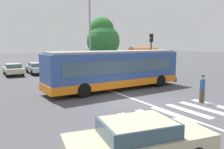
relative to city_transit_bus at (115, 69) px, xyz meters
name	(u,v)px	position (x,y,z in m)	size (l,w,h in m)	color
ground_plane	(133,102)	(-1.08, -3.93, -1.59)	(160.00, 160.00, 0.00)	#47474C
city_transit_bus	(115,69)	(0.00, 0.00, 0.00)	(11.52, 3.09, 3.06)	black
pedestrian_crossing_street	(202,87)	(2.41, -6.27, -0.62)	(0.50, 0.43, 1.72)	brown
foreground_sedan	(139,139)	(-5.28, -9.96, -0.82)	(4.74, 2.55, 1.35)	black
parked_car_champagne	(13,69)	(-5.90, 12.89, -0.82)	(1.89, 4.51, 1.35)	black
parked_car_silver	(37,67)	(-3.27, 12.88, -0.82)	(1.94, 4.53, 1.35)	black
parked_car_teal	(59,66)	(-0.51, 12.92, -0.82)	(2.07, 4.60, 1.35)	black
parked_car_charcoal	(78,66)	(1.92, 12.46, -0.82)	(2.16, 4.63, 1.35)	black
traffic_light_far_corner	(151,48)	(7.16, 4.16, 1.57)	(0.33, 0.32, 4.70)	#28282B
bus_stop_shelter	(143,53)	(8.35, 6.97, 0.83)	(3.80, 1.54, 3.25)	#28282B
twin_arm_street_lamp	(90,24)	(1.98, 8.83, 4.26)	(4.04, 0.32, 9.64)	#939399
background_tree_right	(103,38)	(6.24, 13.60, 2.91)	(4.71, 4.71, 7.42)	brown
crosswalk_painted_stripes	(180,112)	(-0.27, -7.03, -1.58)	(6.10, 3.02, 0.01)	silver
lane_center_line	(121,95)	(-0.67, -1.93, -1.58)	(0.16, 24.00, 0.01)	silver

